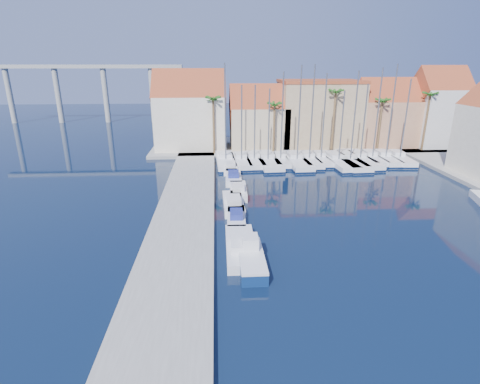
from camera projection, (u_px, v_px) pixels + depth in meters
name	position (u px, v px, depth m)	size (l,w,h in m)	color
ground	(308.00, 309.00, 23.75)	(260.00, 260.00, 0.00)	black
quay_west	(183.00, 223.00, 35.86)	(6.00, 77.00, 0.50)	gray
shore_north	(300.00, 146.00, 69.55)	(54.00, 16.00, 0.50)	gray
fishing_boat	(251.00, 258.00, 28.67)	(1.92, 5.73, 2.00)	navy
motorboat_west_0	(241.00, 247.00, 30.71)	(2.43, 7.41, 1.40)	white
motorboat_west_1	(236.00, 218.00, 36.44)	(1.96, 5.46, 1.40)	white
motorboat_west_2	(233.00, 203.00, 40.31)	(2.22, 6.62, 1.40)	white
motorboat_west_3	(238.00, 191.00, 44.23)	(2.10, 6.03, 1.40)	white
motorboat_west_4	(233.00, 177.00, 49.53)	(2.22, 6.34, 1.40)	white
motorboat_west_5	(231.00, 168.00, 54.00)	(2.24, 5.87, 1.40)	white
sailboat_0	(226.00, 160.00, 57.59)	(3.20, 10.74, 14.85)	white
sailboat_1	(241.00, 161.00, 57.42)	(2.90, 9.28, 11.85)	white
sailboat_2	(254.00, 160.00, 57.89)	(2.94, 9.71, 11.84)	white
sailboat_3	(267.00, 161.00, 57.72)	(3.73, 11.74, 11.36)	white
sailboat_4	(280.00, 160.00, 57.91)	(2.37, 8.42, 13.66)	white
sailboat_5	(296.00, 160.00, 57.61)	(3.44, 11.35, 14.57)	white
sailboat_6	(308.00, 159.00, 58.13)	(2.76, 9.73, 14.66)	white
sailboat_7	(320.00, 159.00, 58.49)	(2.32, 8.13, 13.45)	white
sailboat_8	(337.00, 161.00, 57.55)	(3.88, 11.71, 11.07)	white
sailboat_9	(349.00, 161.00, 57.60)	(3.38, 11.85, 13.83)	white
sailboat_10	(358.00, 159.00, 58.57)	(3.99, 11.88, 11.94)	white
sailboat_11	(371.00, 158.00, 59.10)	(2.39, 8.89, 14.21)	white
sailboat_12	(384.00, 158.00, 59.09)	(2.59, 9.21, 14.73)	white
sailboat_13	(399.00, 158.00, 58.92)	(2.91, 9.05, 12.65)	white
building_0	(191.00, 113.00, 65.36)	(12.30, 9.00, 13.50)	beige
building_1	(259.00, 120.00, 66.48)	(10.30, 8.00, 11.00)	#CCB78F
building_2	(319.00, 113.00, 67.78)	(14.20, 10.20, 11.50)	tan
building_3	(385.00, 115.00, 67.69)	(10.30, 8.00, 12.00)	tan
building_4	(437.00, 109.00, 66.93)	(8.30, 8.00, 14.00)	silver
palm_0	(213.00, 101.00, 60.05)	(2.60, 2.60, 10.15)	brown
palm_1	(275.00, 106.00, 60.96)	(2.60, 2.60, 9.15)	brown
palm_2	(336.00, 94.00, 60.95)	(2.60, 2.60, 11.15)	brown
palm_3	(382.00, 103.00, 61.89)	(2.60, 2.60, 9.65)	brown
palm_4	(430.00, 96.00, 62.07)	(2.60, 2.60, 10.65)	brown
viaduct	(84.00, 82.00, 95.41)	(48.00, 2.20, 14.45)	#9E9E99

